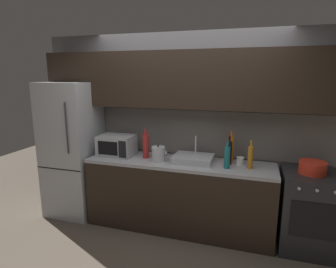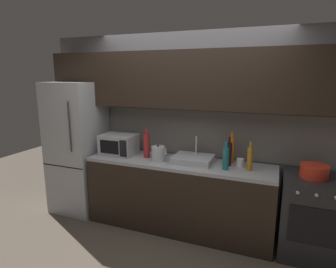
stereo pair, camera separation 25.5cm
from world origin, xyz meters
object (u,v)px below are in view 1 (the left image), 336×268
at_px(oven_range, 308,211).
at_px(cooking_pot, 313,167).
at_px(wine_bottle_teal, 227,157).
at_px(wine_bottle_amber, 250,157).
at_px(wine_bottle_red, 146,146).
at_px(mug_white, 240,161).
at_px(microwave, 117,145).
at_px(wine_bottle_dark, 229,153).
at_px(kettle, 158,154).
at_px(mug_clear, 162,152).
at_px(wine_bottle_orange, 231,148).
at_px(refrigerator, 73,149).

distance_m(oven_range, cooking_pot, 0.52).
distance_m(wine_bottle_teal, wine_bottle_amber, 0.27).
height_order(oven_range, wine_bottle_red, wine_bottle_red).
height_order(wine_bottle_teal, mug_white, wine_bottle_teal).
distance_m(microwave, mug_white, 1.61).
relative_size(wine_bottle_red, wine_bottle_amber, 1.16).
distance_m(wine_bottle_dark, wine_bottle_amber, 0.26).
relative_size(kettle, mug_white, 2.22).
bearing_deg(wine_bottle_red, microwave, 179.43).
xyz_separation_m(kettle, mug_clear, (-0.02, 0.22, -0.04)).
height_order(wine_bottle_teal, mug_clear, wine_bottle_teal).
relative_size(wine_bottle_orange, wine_bottle_teal, 1.18).
distance_m(refrigerator, kettle, 1.30).
bearing_deg(wine_bottle_dark, wine_bottle_teal, -93.08).
bearing_deg(wine_bottle_orange, refrigerator, -174.92).
bearing_deg(wine_bottle_teal, oven_range, 5.93).
xyz_separation_m(wine_bottle_orange, mug_white, (0.12, -0.11, -0.12)).
relative_size(microwave, mug_clear, 4.25).
bearing_deg(kettle, wine_bottle_orange, 16.99).
height_order(wine_bottle_dark, wine_bottle_amber, wine_bottle_dark).
relative_size(wine_bottle_orange, wine_bottle_amber, 1.17).
bearing_deg(wine_bottle_amber, wine_bottle_orange, 137.58).
bearing_deg(microwave, wine_bottle_red, -0.57).
height_order(kettle, mug_white, kettle).
relative_size(wine_bottle_red, cooking_pot, 1.34).
relative_size(kettle, wine_bottle_orange, 0.54).
bearing_deg(oven_range, mug_clear, 175.17).
bearing_deg(wine_bottle_red, wine_bottle_amber, -1.79).
bearing_deg(wine_bottle_orange, mug_white, -41.65).
height_order(refrigerator, wine_bottle_red, refrigerator).
bearing_deg(wine_bottle_amber, kettle, -177.68).
height_order(wine_bottle_teal, wine_bottle_amber, wine_bottle_amber).
relative_size(mug_white, mug_clear, 0.88).
xyz_separation_m(oven_range, kettle, (-1.76, -0.07, 0.54)).
height_order(wine_bottle_orange, wine_bottle_teal, wine_bottle_orange).
relative_size(mug_white, cooking_pot, 0.33).
distance_m(refrigerator, mug_white, 2.29).
xyz_separation_m(microwave, cooking_pot, (2.38, -0.02, -0.07)).
bearing_deg(oven_range, microwave, 179.53).
xyz_separation_m(refrigerator, cooking_pot, (3.06, 0.00, 0.04)).
height_order(wine_bottle_dark, mug_clear, wine_bottle_dark).
distance_m(wine_bottle_red, wine_bottle_amber, 1.31).
relative_size(kettle, wine_bottle_red, 0.54).
bearing_deg(wine_bottle_orange, mug_clear, -177.18).
relative_size(oven_range, wine_bottle_dark, 2.57).
distance_m(wine_bottle_amber, mug_clear, 1.14).
distance_m(wine_bottle_teal, mug_clear, 0.90).
distance_m(wine_bottle_dark, mug_clear, 0.88).
relative_size(wine_bottle_teal, mug_white, 3.45).
distance_m(wine_bottle_orange, wine_bottle_dark, 0.13).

